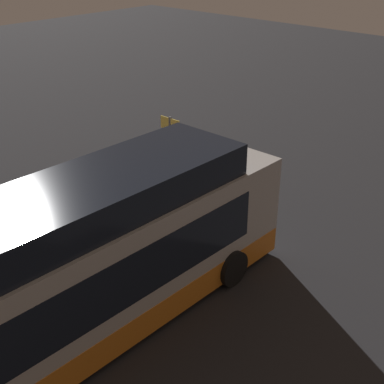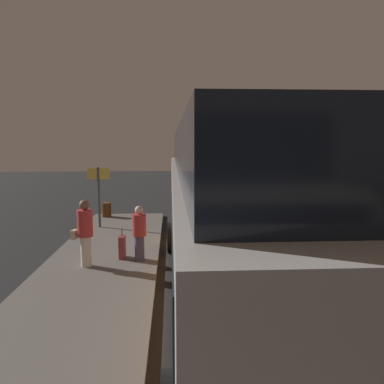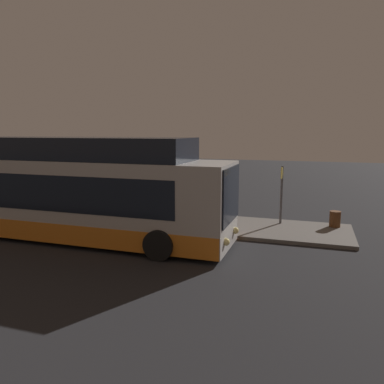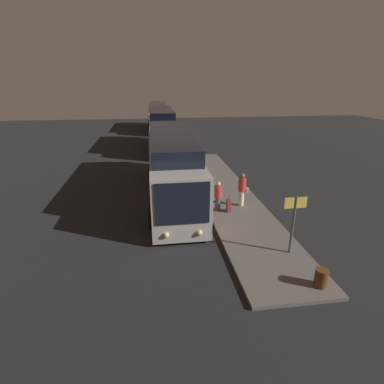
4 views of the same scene
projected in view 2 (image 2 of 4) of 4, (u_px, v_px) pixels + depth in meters
The scene contains 8 objects.
ground at pixel (225, 301), 8.39m from camera, with size 80.00×80.00×0.00m, color #232326.
platform at pixel (80, 302), 8.20m from camera, with size 20.00×3.24×0.14m.
bus_lead at pixel (234, 231), 7.78m from camera, with size 12.53×2.86×3.79m.
passenger_boarding at pixel (139, 231), 10.78m from camera, with size 0.55×0.55×1.60m.
passenger_waiting at pixel (85, 231), 10.23m from camera, with size 0.48×0.64×1.86m.
suitcase at pixel (122, 247), 11.06m from camera, with size 0.37×0.18×0.90m.
sign_post at pixel (99, 188), 15.02m from camera, with size 0.10×0.90×2.44m.
trash_bin at pixel (106, 210), 17.32m from camera, with size 0.44×0.44×0.65m.
Camera 2 is at (-7.95, 1.20, 3.52)m, focal length 35.00 mm.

